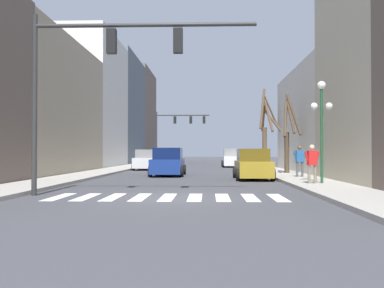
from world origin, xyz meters
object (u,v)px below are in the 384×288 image
traffic_signal_near (100,62)px  traffic_signal_far (176,126)px  car_at_intersection (232,159)px  street_lamp_right_corner (322,111)px  car_driving_toward_lane (147,160)px  pedestrian_on_right_sidewalk (300,158)px  pedestrian_near_right_corner (312,160)px  street_tree_left_mid (288,134)px  car_parked_right_far (168,163)px  car_parked_left_near (253,165)px  street_tree_left_far (266,130)px

traffic_signal_near → traffic_signal_far: 36.72m
traffic_signal_far → car_at_intersection: traffic_signal_far is taller
street_lamp_right_corner → car_driving_toward_lane: bearing=119.2°
traffic_signal_near → pedestrian_on_right_sidewalk: (8.65, 9.28, -3.42)m
car_at_intersection → pedestrian_near_right_corner: size_ratio=2.48×
street_tree_left_mid → car_at_intersection: bearing=100.0°
car_parked_right_far → pedestrian_near_right_corner: bearing=38.2°
traffic_signal_near → car_driving_toward_lane: (-1.36, 22.15, -3.78)m
car_at_intersection → street_tree_left_mid: 15.67m
traffic_signal_far → car_parked_left_near: traffic_signal_far is taller
car_driving_toward_lane → street_tree_left_far: size_ratio=0.69×
car_driving_toward_lane → pedestrian_near_right_corner: bearing=-152.3°
traffic_signal_far → pedestrian_on_right_sidewalk: size_ratio=3.70×
car_parked_left_near → street_tree_left_mid: size_ratio=0.87×
street_lamp_right_corner → car_parked_left_near: (-2.47, 4.94, -2.49)m
pedestrian_on_right_sidewalk → street_tree_left_far: size_ratio=0.25×
traffic_signal_near → car_driving_toward_lane: 22.52m
street_lamp_right_corner → street_tree_left_far: bearing=89.8°
traffic_signal_near → pedestrian_on_right_sidewalk: size_ratio=4.56×
street_tree_left_far → car_driving_toward_lane: bearing=-173.8°
street_tree_left_mid → traffic_signal_far: bearing=110.7°
traffic_signal_far → pedestrian_near_right_corner: (8.10, -32.62, -3.42)m
car_parked_right_far → pedestrian_on_right_sidewalk: 8.30m
street_lamp_right_corner → street_tree_left_mid: size_ratio=0.86×
car_parked_right_far → street_tree_left_far: (7.46, 10.34, 2.51)m
car_at_intersection → street_tree_left_far: street_tree_left_far is taller
car_parked_right_far → street_tree_left_far: street_tree_left_far is taller
street_lamp_right_corner → car_at_intersection: (-2.50, 24.53, -2.43)m
street_tree_left_far → street_tree_left_mid: bearing=-89.2°
street_lamp_right_corner → car_at_intersection: size_ratio=1.07×
car_at_intersection → pedestrian_on_right_sidewalk: pedestrian_on_right_sidewalk is taller
car_driving_toward_lane → car_parked_right_far: bearing=-164.6°
traffic_signal_near → street_lamp_right_corner: (8.59, 4.33, -1.31)m
pedestrian_near_right_corner → car_driving_toward_lane: bearing=103.1°
street_lamp_right_corner → car_parked_left_near: bearing=116.6°
car_parked_left_near → car_parked_right_far: car_parked_right_far is taller
pedestrian_near_right_corner → street_tree_left_far: street_tree_left_far is taller
traffic_signal_far → street_tree_left_mid: (8.77, -23.20, -1.92)m
street_lamp_right_corner → car_at_intersection: street_lamp_right_corner is taller
traffic_signal_far → car_driving_toward_lane: traffic_signal_far is taller
street_tree_left_mid → pedestrian_on_right_sidewalk: bearing=-91.9°
street_lamp_right_corner → car_parked_right_far: bearing=130.8°
street_lamp_right_corner → car_parked_right_far: (-7.40, 8.58, -2.45)m
car_driving_toward_lane → car_parked_right_far: 9.60m
car_parked_left_near → street_tree_left_far: bearing=-10.3°
car_parked_left_near → pedestrian_on_right_sidewalk: 2.56m
car_at_intersection → street_tree_left_mid: bearing=-170.0°
pedestrian_on_right_sidewalk → street_tree_left_far: (0.00, 13.96, 2.18)m
car_driving_toward_lane → street_tree_left_mid: street_tree_left_mid is taller
street_lamp_right_corner → pedestrian_near_right_corner: 2.20m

